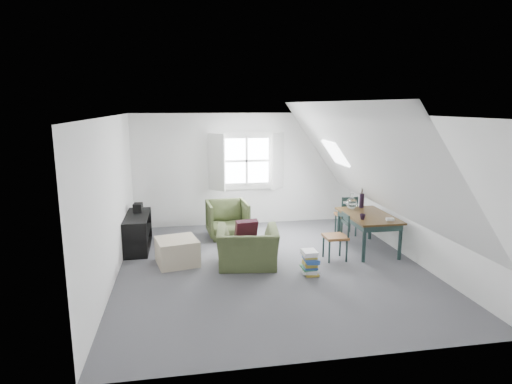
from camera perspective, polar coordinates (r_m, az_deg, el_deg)
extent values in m
plane|color=#505055|center=(7.31, 2.03, -9.89)|extent=(5.50, 5.50, 0.00)
plane|color=white|center=(6.81, 2.18, 10.10)|extent=(5.50, 5.50, 0.00)
plane|color=white|center=(9.62, -1.30, 3.03)|extent=(5.00, 0.00, 5.00)
plane|color=white|center=(4.39, 9.61, -7.46)|extent=(5.00, 0.00, 5.00)
plane|color=white|center=(6.89, -18.69, -0.97)|extent=(0.00, 5.50, 5.50)
plane|color=white|center=(7.85, 20.24, 0.40)|extent=(0.00, 5.50, 5.50)
plane|color=white|center=(6.72, -10.94, 3.67)|extent=(3.19, 5.50, 4.48)
plane|color=white|center=(7.34, 14.08, 4.19)|extent=(3.19, 5.50, 4.48)
cube|color=white|center=(9.57, -1.29, 4.20)|extent=(1.30, 0.04, 1.30)
cube|color=white|center=(9.34, -5.28, 3.97)|extent=(0.35, 0.35, 1.25)
cube|color=white|center=(9.54, 2.91, 4.16)|extent=(0.35, 0.35, 1.25)
cube|color=white|center=(9.56, -1.28, 4.19)|extent=(1.00, 0.02, 1.00)
cube|color=white|center=(9.54, -1.26, 4.17)|extent=(1.08, 0.04, 0.05)
cube|color=white|center=(9.54, -1.26, 4.17)|extent=(0.05, 0.04, 1.08)
cube|color=white|center=(8.54, 10.55, 5.12)|extent=(0.35, 0.75, 0.47)
imported|color=#424D2B|center=(7.32, -1.13, -9.85)|extent=(1.11, 1.00, 0.66)
imported|color=#424D2B|center=(8.91, -3.80, -5.94)|extent=(0.86, 0.88, 0.75)
cube|color=#3C101D|center=(7.27, -1.33, -5.13)|extent=(0.40, 0.28, 0.39)
cube|color=#BDAC8E|center=(7.47, -10.47, -7.80)|extent=(0.78, 0.78, 0.44)
cube|color=#35230F|center=(8.20, 14.75, -3.06)|extent=(0.81, 1.35, 0.04)
cube|color=#1C2F2C|center=(8.22, 14.73, -3.55)|extent=(0.72, 1.26, 0.11)
cylinder|color=#1C2F2C|center=(7.63, 14.21, -6.77)|extent=(0.06, 0.06, 0.64)
cylinder|color=#1C2F2C|center=(7.92, 18.65, -6.35)|extent=(0.06, 0.06, 0.64)
cylinder|color=#1C2F2C|center=(8.70, 10.98, -4.37)|extent=(0.06, 0.06, 0.64)
cylinder|color=#1C2F2C|center=(8.95, 14.99, -4.09)|extent=(0.06, 0.06, 0.64)
sphere|color=silver|center=(8.51, 12.63, -1.49)|extent=(0.21, 0.21, 0.21)
cylinder|color=silver|center=(8.48, 12.67, -0.59)|extent=(0.07, 0.07, 0.12)
cylinder|color=black|center=(8.69, 13.91, -1.13)|extent=(0.09, 0.09, 0.28)
cylinder|color=#3F2D1E|center=(8.63, 14.01, 0.86)|extent=(0.03, 0.06, 0.50)
cylinder|color=#3F2D1E|center=(8.65, 14.08, 0.88)|extent=(0.05, 0.07, 0.50)
cylinder|color=#3F2D1E|center=(8.62, 13.97, 0.85)|extent=(0.06, 0.08, 0.50)
imported|color=black|center=(7.83, 14.00, -3.57)|extent=(0.11, 0.11, 0.10)
cube|color=white|center=(7.89, 17.44, -3.49)|extent=(0.14, 0.11, 0.04)
cube|color=brown|center=(9.11, 11.91, -3.00)|extent=(0.40, 0.40, 0.05)
cylinder|color=#1C2F2C|center=(9.37, 12.41, -4.02)|extent=(0.03, 0.03, 0.40)
cylinder|color=#1C2F2C|center=(9.09, 13.17, -4.54)|extent=(0.03, 0.03, 0.40)
cylinder|color=#1C2F2C|center=(9.26, 10.57, -4.14)|extent=(0.03, 0.03, 0.40)
cylinder|color=#1C2F2C|center=(8.97, 11.28, -4.67)|extent=(0.03, 0.03, 0.40)
cylinder|color=#1C2F2C|center=(8.96, 13.34, -1.94)|extent=(0.03, 0.03, 0.42)
cylinder|color=#1C2F2C|center=(8.84, 11.43, -2.04)|extent=(0.03, 0.03, 0.42)
cube|color=#1C2F2C|center=(8.86, 12.44, -0.92)|extent=(0.32, 0.03, 0.08)
cube|color=#1C2F2C|center=(8.89, 12.40, -1.69)|extent=(0.32, 0.03, 0.06)
cube|color=brown|center=(7.62, 10.52, -5.88)|extent=(0.39, 0.39, 0.05)
cylinder|color=#1C2F2C|center=(7.77, 8.97, -7.15)|extent=(0.03, 0.03, 0.40)
cylinder|color=#1C2F2C|center=(7.88, 11.15, -6.98)|extent=(0.03, 0.03, 0.40)
cylinder|color=#1C2F2C|center=(7.49, 9.75, -7.89)|extent=(0.03, 0.03, 0.40)
cylinder|color=#1C2F2C|center=(7.60, 11.99, -7.70)|extent=(0.03, 0.03, 0.40)
cylinder|color=#1C2F2C|center=(7.76, 11.39, -4.03)|extent=(0.03, 0.03, 0.41)
cylinder|color=#1C2F2C|center=(7.48, 12.26, -4.65)|extent=(0.03, 0.03, 0.41)
cube|color=#1C2F2C|center=(7.58, 11.87, -3.13)|extent=(0.03, 0.31, 0.07)
cube|color=#1C2F2C|center=(7.61, 11.83, -4.00)|extent=(0.03, 0.31, 0.06)
cube|color=black|center=(8.49, -15.36, -7.13)|extent=(0.42, 1.27, 0.03)
cube|color=black|center=(8.40, -15.47, -5.18)|extent=(0.42, 1.27, 0.03)
cube|color=black|center=(8.31, -15.58, -3.09)|extent=(0.42, 1.27, 0.03)
cube|color=black|center=(7.81, -15.89, -6.46)|extent=(0.42, 0.03, 0.63)
cube|color=black|center=(8.99, -15.11, -4.06)|extent=(0.42, 0.03, 0.63)
cube|color=#264C99|center=(8.10, -15.64, -7.17)|extent=(0.19, 0.21, 0.23)
cube|color=red|center=(8.55, -15.34, -6.16)|extent=(0.19, 0.25, 0.23)
cube|color=white|center=(8.16, -15.65, -4.75)|extent=(0.19, 0.23, 0.21)
cube|color=black|center=(8.53, -15.46, -2.07)|extent=(0.18, 0.24, 0.18)
cube|color=#B29933|center=(7.04, 7.32, -10.69)|extent=(0.21, 0.27, 0.03)
cube|color=white|center=(7.04, 7.06, -10.41)|extent=(0.27, 0.30, 0.03)
cube|color=white|center=(7.02, 7.42, -10.18)|extent=(0.22, 0.29, 0.03)
cube|color=#337F4C|center=(7.00, 7.01, -9.97)|extent=(0.22, 0.28, 0.03)
cube|color=#264C99|center=(6.97, 7.24, -9.82)|extent=(0.24, 0.31, 0.02)
cube|color=#B29933|center=(6.99, 7.18, -9.56)|extent=(0.21, 0.27, 0.02)
cube|color=#B29933|center=(6.99, 7.20, -9.28)|extent=(0.24, 0.30, 0.03)
cube|color=#264C99|center=(6.95, 7.49, -9.10)|extent=(0.24, 0.31, 0.04)
cube|color=#264C99|center=(6.93, 7.34, -8.85)|extent=(0.25, 0.30, 0.03)
cube|color=#B29933|center=(6.97, 7.16, -8.45)|extent=(0.22, 0.28, 0.03)
cube|color=white|center=(6.94, 7.10, -8.19)|extent=(0.23, 0.26, 0.04)
cube|color=white|center=(6.94, 7.14, -7.88)|extent=(0.23, 0.27, 0.03)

